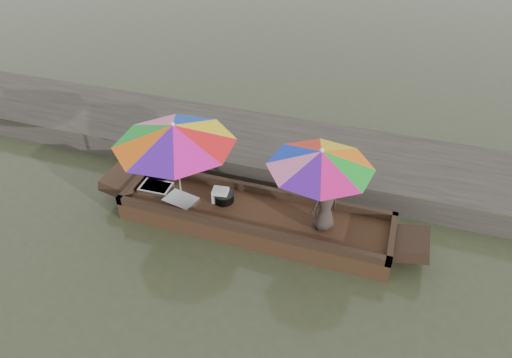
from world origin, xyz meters
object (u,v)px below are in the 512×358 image
(tray_scallop, at_px, (181,200))
(umbrella_stern, at_px, (318,189))
(charcoal_grill, at_px, (224,197))
(umbrella_bow, at_px, (177,161))
(boat_hull, at_px, (254,219))
(vendor, at_px, (325,205))
(supply_bag, at_px, (221,195))
(tray_crayfish, at_px, (156,188))
(cooking_pot, at_px, (157,175))

(tray_scallop, distance_m, umbrella_stern, 2.57)
(charcoal_grill, relative_size, umbrella_stern, 0.21)
(umbrella_bow, bearing_deg, boat_hull, 0.00)
(boat_hull, xyz_separation_m, tray_scallop, (-1.36, -0.15, 0.21))
(charcoal_grill, relative_size, vendor, 0.37)
(supply_bag, relative_size, umbrella_bow, 0.13)
(boat_hull, relative_size, tray_crayfish, 8.39)
(charcoal_grill, relative_size, umbrella_bow, 0.17)
(charcoal_grill, bearing_deg, tray_crayfish, -175.80)
(boat_hull, height_order, charcoal_grill, charcoal_grill)
(boat_hull, xyz_separation_m, tray_crayfish, (-1.96, 0.01, 0.22))
(tray_scallop, bearing_deg, umbrella_bow, 112.45)
(supply_bag, relative_size, umbrella_stern, 0.16)
(tray_crayfish, height_order, vendor, vendor)
(tray_scallop, xyz_separation_m, vendor, (2.60, 0.14, 0.46))
(cooking_pot, distance_m, supply_bag, 1.45)
(boat_hull, relative_size, umbrella_bow, 2.27)
(tray_scallop, relative_size, vendor, 0.60)
(charcoal_grill, height_order, supply_bag, supply_bag)
(umbrella_bow, xyz_separation_m, umbrella_stern, (2.52, 0.00, 0.00))
(cooking_pot, distance_m, umbrella_stern, 3.28)
(boat_hull, xyz_separation_m, cooking_pot, (-2.10, 0.32, 0.27))
(supply_bag, bearing_deg, cooking_pot, 170.96)
(tray_scallop, height_order, charcoal_grill, charcoal_grill)
(umbrella_bow, bearing_deg, vendor, -0.24)
(supply_bag, height_order, umbrella_bow, umbrella_bow)
(tray_scallop, distance_m, charcoal_grill, 0.79)
(tray_crayfish, bearing_deg, charcoal_grill, 4.20)
(boat_hull, height_order, cooking_pot, cooking_pot)
(cooking_pot, distance_m, charcoal_grill, 1.50)
(umbrella_bow, bearing_deg, charcoal_grill, 7.68)
(cooking_pot, distance_m, tray_crayfish, 0.35)
(charcoal_grill, xyz_separation_m, umbrella_stern, (1.71, -0.11, 0.69))
(charcoal_grill, bearing_deg, cooking_pot, 171.92)
(tray_crayfish, distance_m, umbrella_bow, 0.90)
(cooking_pot, bearing_deg, umbrella_stern, -5.71)
(boat_hull, bearing_deg, umbrella_bow, 180.00)
(supply_bag, height_order, umbrella_stern, umbrella_stern)
(umbrella_bow, bearing_deg, supply_bag, 7.00)
(cooking_pot, height_order, supply_bag, supply_bag)
(cooking_pot, xyz_separation_m, tray_crayfish, (0.15, -0.31, -0.05))
(tray_crayfish, bearing_deg, supply_bag, 3.65)
(cooking_pot, relative_size, tray_crayfish, 0.59)
(tray_crayfish, bearing_deg, vendor, -0.39)
(boat_hull, relative_size, charcoal_grill, 13.34)
(charcoal_grill, bearing_deg, boat_hull, -9.93)
(vendor, height_order, umbrella_bow, umbrella_bow)
(cooking_pot, relative_size, charcoal_grill, 0.95)
(supply_bag, bearing_deg, umbrella_stern, -2.99)
(supply_bag, xyz_separation_m, umbrella_bow, (-0.75, -0.09, 0.65))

